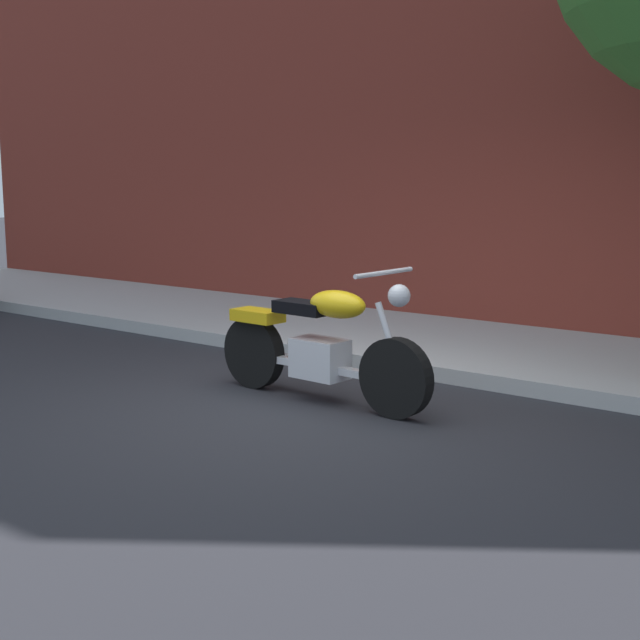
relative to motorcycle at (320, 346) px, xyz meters
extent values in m
plane|color=#28282D|center=(0.06, -0.30, -0.45)|extent=(60.00, 60.00, 0.00)
cube|color=#AEAEAE|center=(0.06, 2.40, -0.38)|extent=(20.17, 2.51, 0.14)
cylinder|color=black|center=(0.75, -0.04, -0.15)|extent=(0.62, 0.15, 0.61)
cylinder|color=black|center=(-0.74, 0.03, -0.15)|extent=(0.62, 0.15, 0.61)
cube|color=silver|center=(0.00, -0.01, -0.10)|extent=(0.45, 0.30, 0.32)
cube|color=silver|center=(0.00, -0.01, -0.17)|extent=(1.34, 0.14, 0.06)
ellipsoid|color=yellow|center=(0.18, -0.01, 0.36)|extent=(0.53, 0.28, 0.22)
cube|color=black|center=(-0.18, 0.00, 0.30)|extent=(0.49, 0.26, 0.10)
cube|color=yellow|center=(-0.69, 0.03, 0.18)|extent=(0.45, 0.26, 0.10)
cylinder|color=silver|center=(0.69, -0.04, 0.13)|extent=(0.27, 0.06, 0.58)
cylinder|color=silver|center=(0.63, -0.03, 0.64)|extent=(0.07, 0.70, 0.04)
sphere|color=silver|center=(0.77, -0.04, 0.48)|extent=(0.17, 0.17, 0.17)
cylinder|color=silver|center=(-0.24, 0.17, -0.20)|extent=(0.80, 0.13, 0.09)
camera|label=1|loc=(4.21, -5.47, 1.36)|focal=49.21mm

